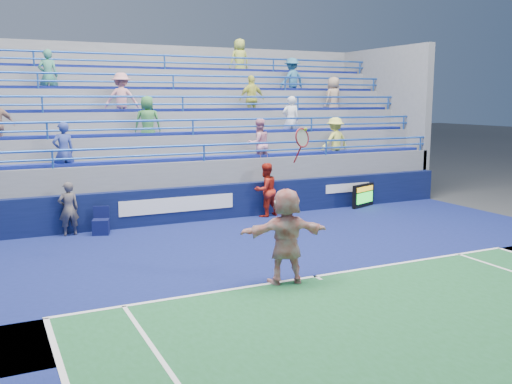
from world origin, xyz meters
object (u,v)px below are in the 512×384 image
judge_chair (101,226)px  tennis_player (286,236)px  ball_girl (266,190)px  serve_speed_board (363,196)px  line_judge (69,209)px

judge_chair → tennis_player: tennis_player is taller
tennis_player → ball_girl: tennis_player is taller
tennis_player → ball_girl: 6.78m
tennis_player → ball_girl: bearing=67.0°
serve_speed_board → judge_chair: (-9.11, -0.18, -0.16)m
serve_speed_board → line_judge: line_judge is taller
serve_speed_board → tennis_player: tennis_player is taller
ball_girl → judge_chair: bearing=-11.1°
tennis_player → serve_speed_board: bearing=43.7°
judge_chair → line_judge: bearing=164.7°
serve_speed_board → line_judge: 9.93m
serve_speed_board → ball_girl: bearing=179.2°
judge_chair → line_judge: (-0.82, 0.22, 0.51)m
serve_speed_board → judge_chair: 9.11m
judge_chair → ball_girl: (5.30, 0.23, 0.62)m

